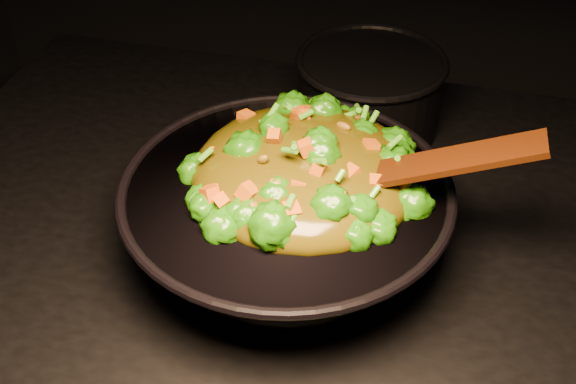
% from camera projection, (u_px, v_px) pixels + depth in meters
% --- Properties ---
extents(wok, '(0.49, 0.49, 0.12)m').
position_uv_depth(wok, '(286.00, 222.00, 0.96)').
color(wok, black).
rests_on(wok, stovetop).
extents(stir_fry, '(0.39, 0.39, 0.10)m').
position_uv_depth(stir_fry, '(305.00, 145.00, 0.91)').
color(stir_fry, '#267A08').
rests_on(stir_fry, wok).
extents(spatula, '(0.30, 0.06, 0.13)m').
position_uv_depth(spatula, '(410.00, 168.00, 0.87)').
color(spatula, '#331704').
rests_on(spatula, wok).
extents(back_pot, '(0.25, 0.25, 0.13)m').
position_uv_depth(back_pot, '(369.00, 93.00, 1.19)').
color(back_pot, black).
rests_on(back_pot, stovetop).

